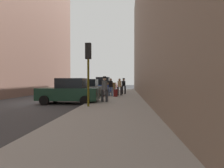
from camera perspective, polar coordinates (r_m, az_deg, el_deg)
name	(u,v)px	position (r m, az deg, el deg)	size (l,w,h in m)	color
ground_plane	(36,103)	(14.08, -23.64, -5.62)	(120.00, 120.00, 0.00)	#38383A
sidewalk	(117,103)	(12.40, 1.67, -6.07)	(4.00, 40.00, 0.15)	gray
parked_dark_green_sedan	(70,92)	(12.71, -13.69, -2.42)	(4.20, 2.07, 1.79)	#193828
parked_gray_coupe	(86,89)	(17.40, -8.55, -1.51)	(4.24, 2.13, 1.79)	slate
parked_blue_sedan	(96,87)	(22.92, -5.26, -0.92)	(4.21, 2.08, 1.79)	navy
parked_bronze_suv	(102,85)	(28.46, -3.26, -0.19)	(4.66, 2.18, 2.25)	brown
parked_red_hatchback	(106,85)	(33.93, -1.93, -0.32)	(4.25, 2.15, 1.79)	#B2191E
fire_hydrant	(103,93)	(16.64, -2.86, -2.82)	(0.42, 0.22, 0.70)	red
traffic_light	(88,61)	(10.10, -7.75, 7.58)	(0.32, 0.32, 3.60)	#514C0F
pedestrian_in_jeans	(111,86)	(17.27, -0.42, -0.67)	(0.51, 0.43, 1.71)	#728CB2
pedestrian_with_fedora	(124,85)	(19.61, 3.83, -0.39)	(0.51, 0.41, 1.78)	black
pedestrian_with_beanie	(105,88)	(12.25, -2.44, -1.18)	(0.52, 0.45, 1.78)	#333338
pedestrian_in_tan_coat	(120,86)	(17.59, 2.47, -0.64)	(0.52, 0.46, 1.71)	black
rolling_suitcase	(116,93)	(16.48, 1.23, -2.88)	(0.39, 0.58, 1.04)	#591414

